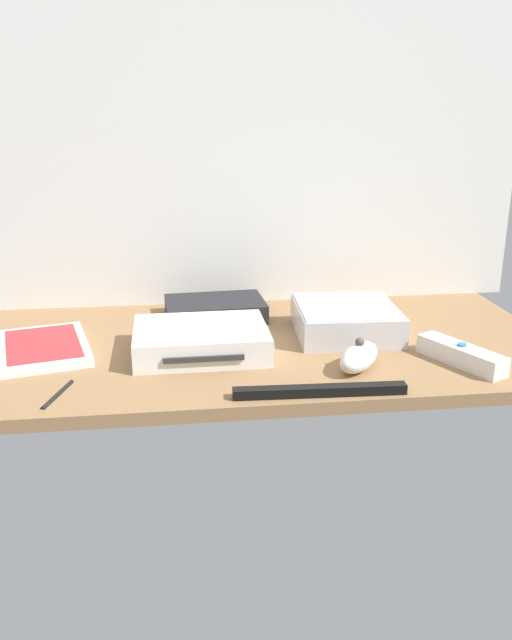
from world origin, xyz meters
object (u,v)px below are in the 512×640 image
object	(u,v)px
game_case	(43,347)
remote_wand	(461,355)
game_console	(201,340)
remote_nunchuk	(359,357)
stylus_pen	(58,393)
sensor_bar	(320,391)
mini_computer	(346,320)
network_router	(215,309)

from	to	relation	value
game_case	remote_wand	xyz separation A→B (cm)	(64.41, -13.42, 0.75)
game_console	remote_nunchuk	bearing A→B (deg)	-23.64
game_console	stylus_pen	size ratio (longest dim) A/B	2.35
game_case	sensor_bar	size ratio (longest dim) A/B	0.90
game_case	remote_wand	distance (cm)	65.80
mini_computer	remote_wand	bearing A→B (deg)	-47.81
remote_nunchuk	stylus_pen	size ratio (longest dim) A/B	1.18
mini_computer	remote_nunchuk	bearing A→B (deg)	-97.47
remote_wand	sensor_bar	size ratio (longest dim) A/B	0.62
game_console	mini_computer	world-z (taller)	mini_computer
network_router	remote_wand	distance (cm)	45.16
remote_wand	stylus_pen	distance (cm)	59.71
game_console	network_router	size ratio (longest dim) A/B	1.13
network_router	stylus_pen	distance (cm)	39.35
remote_wand	network_router	bearing A→B (deg)	115.77
game_console	game_case	distance (cm)	25.44
mini_computer	sensor_bar	xyz separation A→B (cm)	(-9.81, -23.90, -1.94)
network_router	sensor_bar	bearing A→B (deg)	-75.10
game_console	sensor_bar	world-z (taller)	game_console
network_router	sensor_bar	world-z (taller)	network_router
game_console	remote_wand	xyz separation A→B (cm)	(39.28, -9.73, -0.69)
game_console	network_router	bearing A→B (deg)	78.31
game_console	sensor_bar	size ratio (longest dim) A/B	0.88
remote_wand	remote_nunchuk	bearing A→B (deg)	153.75
mini_computer	sensor_bar	bearing A→B (deg)	-112.32
game_case	remote_nunchuk	distance (cm)	50.20
game_console	remote_nunchuk	world-z (taller)	remote_nunchuk
network_router	remote_nunchuk	world-z (taller)	remote_nunchuk
game_console	remote_wand	world-z (taller)	game_console
sensor_bar	stylus_pen	distance (cm)	36.03
remote_nunchuk	remote_wand	bearing A→B (deg)	38.35
network_router	remote_nunchuk	size ratio (longest dim) A/B	1.77
stylus_pen	remote_wand	bearing A→B (deg)	3.65
game_case	stylus_pen	world-z (taller)	game_case
game_case	remote_nunchuk	bearing A→B (deg)	-29.42
sensor_bar	stylus_pen	bearing A→B (deg)	174.93
mini_computer	stylus_pen	world-z (taller)	mini_computer
game_case	remote_nunchuk	size ratio (longest dim) A/B	2.05
network_router	stylus_pen	size ratio (longest dim) A/B	2.08
mini_computer	network_router	xyz separation A→B (cm)	(-21.76, 12.03, -0.94)
network_router	sensor_bar	xyz separation A→B (cm)	(11.95, -35.94, -1.00)
mini_computer	remote_nunchuk	xyz separation A→B (cm)	(-2.05, -15.61, -0.60)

